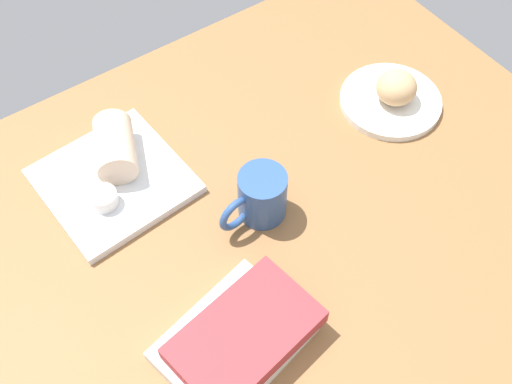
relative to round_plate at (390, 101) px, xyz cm
name	(u,v)px	position (x,y,z in cm)	size (l,w,h in cm)	color
dining_table	(285,204)	(29.49, 6.03, -2.70)	(110.00, 90.00, 4.00)	olive
round_plate	(390,101)	(0.00, 0.00, 0.00)	(19.32, 19.32, 1.40)	white
scone_pastry	(396,88)	(-0.23, 0.41, 3.82)	(7.62, 7.58, 6.24)	tan
square_plate	(114,181)	(52.23, -13.35, 0.10)	(23.07, 23.07, 1.60)	white
sauce_cup	(104,198)	(55.66, -9.45, 2.33)	(4.70, 4.70, 2.68)	silver
breakfast_wrap	(115,147)	(49.49, -16.47, 4.33)	(6.86, 6.86, 11.51)	beige
book_stack	(240,338)	(50.69, 23.48, 2.06)	(24.53, 19.52, 5.79)	silver
coffee_mug	(260,196)	(34.80, 5.96, 4.04)	(12.99, 8.07, 9.28)	#2D518C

